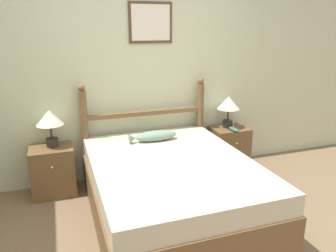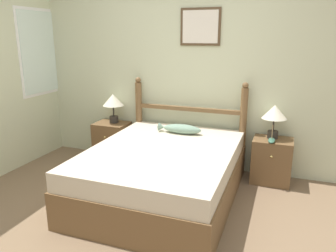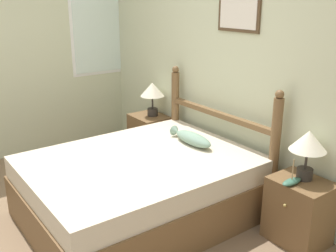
% 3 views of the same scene
% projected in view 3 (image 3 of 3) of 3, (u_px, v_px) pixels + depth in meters
% --- Properties ---
extents(ground_plane, '(16.00, 16.00, 0.00)m').
position_uv_depth(ground_plane, '(72.00, 237.00, 3.30)').
color(ground_plane, '#7A6047').
extents(wall_back, '(6.40, 0.08, 2.55)m').
position_uv_depth(wall_back, '(227.00, 65.00, 3.87)').
color(wall_back, beige).
rests_on(wall_back, ground_plane).
extents(bed, '(1.52, 1.96, 0.57)m').
position_uv_depth(bed, '(140.00, 187.00, 3.55)').
color(bed, brown).
rests_on(bed, ground_plane).
extents(headboard, '(1.52, 0.09, 1.19)m').
position_uv_depth(headboard, '(218.00, 131.00, 3.96)').
color(headboard, brown).
rests_on(headboard, ground_plane).
extents(nightstand_left, '(0.46, 0.39, 0.54)m').
position_uv_depth(nightstand_left, '(149.00, 137.00, 4.85)').
color(nightstand_left, brown).
rests_on(nightstand_left, ground_plane).
extents(nightstand_right, '(0.46, 0.39, 0.54)m').
position_uv_depth(nightstand_right, '(299.00, 211.00, 3.18)').
color(nightstand_right, brown).
rests_on(nightstand_right, ground_plane).
extents(table_lamp_left, '(0.29, 0.29, 0.41)m').
position_uv_depth(table_lamp_left, '(152.00, 92.00, 4.68)').
color(table_lamp_left, '#2D2823').
rests_on(table_lamp_left, nightstand_left).
extents(table_lamp_right, '(0.29, 0.29, 0.41)m').
position_uv_depth(table_lamp_right, '(308.00, 144.00, 3.03)').
color(table_lamp_right, '#2D2823').
rests_on(table_lamp_right, nightstand_right).
extents(model_boat, '(0.08, 0.20, 0.21)m').
position_uv_depth(model_boat, '(292.00, 181.00, 3.03)').
color(model_boat, '#386651').
rests_on(model_boat, nightstand_right).
extents(fish_pillow, '(0.54, 0.16, 0.11)m').
position_uv_depth(fish_pillow, '(192.00, 138.00, 3.77)').
color(fish_pillow, gray).
rests_on(fish_pillow, bed).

